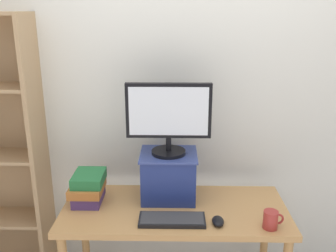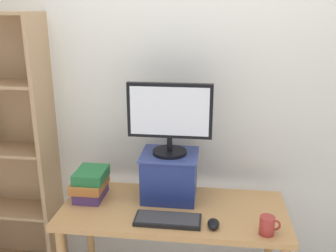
{
  "view_description": "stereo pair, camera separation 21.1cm",
  "coord_description": "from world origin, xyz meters",
  "px_view_note": "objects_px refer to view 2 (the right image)",
  "views": [
    {
      "loc": [
        0.0,
        -1.96,
        1.83
      ],
      "look_at": [
        -0.04,
        0.05,
        1.2
      ],
      "focal_mm": 40.0,
      "sensor_mm": 36.0,
      "label": 1
    },
    {
      "loc": [
        0.21,
        -1.95,
        1.83
      ],
      "look_at": [
        -0.04,
        0.05,
        1.2
      ],
      "focal_mm": 40.0,
      "sensor_mm": 36.0,
      "label": 2
    }
  ],
  "objects_px": {
    "desk": "(173,221)",
    "keyboard": "(168,220)",
    "riser_box": "(170,175)",
    "computer_mouse": "(213,224)",
    "book_stack": "(90,184)",
    "coffee_mug": "(267,225)",
    "computer_monitor": "(170,116)"
  },
  "relations": [
    {
      "from": "riser_box",
      "to": "keyboard",
      "type": "height_order",
      "value": "riser_box"
    },
    {
      "from": "book_stack",
      "to": "riser_box",
      "type": "bearing_deg",
      "value": 7.52
    },
    {
      "from": "riser_box",
      "to": "book_stack",
      "type": "relative_size",
      "value": 1.42
    },
    {
      "from": "book_stack",
      "to": "coffee_mug",
      "type": "xyz_separation_m",
      "value": [
        1.03,
        -0.27,
        -0.04
      ]
    },
    {
      "from": "computer_monitor",
      "to": "book_stack",
      "type": "distance_m",
      "value": 0.65
    },
    {
      "from": "desk",
      "to": "coffee_mug",
      "type": "height_order",
      "value": "coffee_mug"
    },
    {
      "from": "desk",
      "to": "coffee_mug",
      "type": "relative_size",
      "value": 11.94
    },
    {
      "from": "computer_mouse",
      "to": "coffee_mug",
      "type": "bearing_deg",
      "value": -6.56
    },
    {
      "from": "computer_monitor",
      "to": "coffee_mug",
      "type": "relative_size",
      "value": 4.5
    },
    {
      "from": "keyboard",
      "to": "computer_mouse",
      "type": "bearing_deg",
      "value": -4.53
    },
    {
      "from": "computer_mouse",
      "to": "coffee_mug",
      "type": "xyz_separation_m",
      "value": [
        0.28,
        -0.03,
        0.03
      ]
    },
    {
      "from": "desk",
      "to": "book_stack",
      "type": "xyz_separation_m",
      "value": [
        -0.52,
        0.07,
        0.18
      ]
    },
    {
      "from": "keyboard",
      "to": "book_stack",
      "type": "xyz_separation_m",
      "value": [
        -0.51,
        0.22,
        0.08
      ]
    },
    {
      "from": "computer_monitor",
      "to": "computer_mouse",
      "type": "bearing_deg",
      "value": -48.0
    },
    {
      "from": "desk",
      "to": "computer_monitor",
      "type": "xyz_separation_m",
      "value": [
        -0.04,
        0.13,
        0.61
      ]
    },
    {
      "from": "riser_box",
      "to": "computer_mouse",
      "type": "bearing_deg",
      "value": -48.14
    },
    {
      "from": "keyboard",
      "to": "book_stack",
      "type": "bearing_deg",
      "value": 156.36
    },
    {
      "from": "desk",
      "to": "keyboard",
      "type": "relative_size",
      "value": 3.62
    },
    {
      "from": "riser_box",
      "to": "keyboard",
      "type": "relative_size",
      "value": 0.94
    },
    {
      "from": "coffee_mug",
      "to": "computer_monitor",
      "type": "bearing_deg",
      "value": 148.59
    },
    {
      "from": "riser_box",
      "to": "keyboard",
      "type": "distance_m",
      "value": 0.32
    },
    {
      "from": "computer_mouse",
      "to": "riser_box",
      "type": "bearing_deg",
      "value": 131.86
    },
    {
      "from": "desk",
      "to": "computer_mouse",
      "type": "height_order",
      "value": "computer_mouse"
    },
    {
      "from": "computer_monitor",
      "to": "coffee_mug",
      "type": "xyz_separation_m",
      "value": [
        0.55,
        -0.34,
        -0.47
      ]
    },
    {
      "from": "desk",
      "to": "computer_monitor",
      "type": "distance_m",
      "value": 0.63
    },
    {
      "from": "coffee_mug",
      "to": "computer_mouse",
      "type": "bearing_deg",
      "value": 173.44
    },
    {
      "from": "book_stack",
      "to": "coffee_mug",
      "type": "height_order",
      "value": "book_stack"
    },
    {
      "from": "keyboard",
      "to": "coffee_mug",
      "type": "bearing_deg",
      "value": -5.6
    },
    {
      "from": "desk",
      "to": "keyboard",
      "type": "height_order",
      "value": "keyboard"
    },
    {
      "from": "coffee_mug",
      "to": "desk",
      "type": "bearing_deg",
      "value": 158.07
    },
    {
      "from": "computer_mouse",
      "to": "coffee_mug",
      "type": "distance_m",
      "value": 0.28
    },
    {
      "from": "keyboard",
      "to": "coffee_mug",
      "type": "height_order",
      "value": "coffee_mug"
    }
  ]
}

